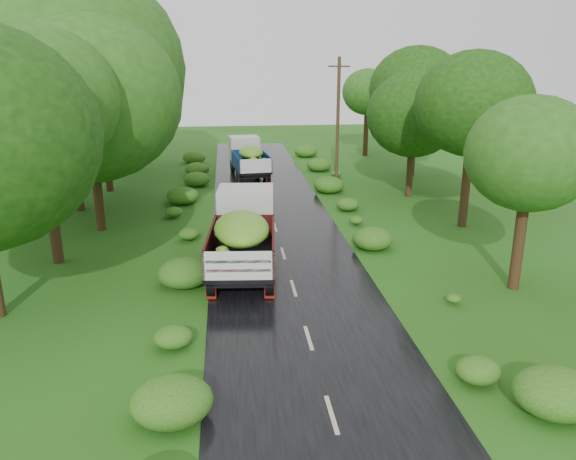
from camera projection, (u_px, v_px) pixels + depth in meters
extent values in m
plane|color=#23470F|center=(332.00, 415.00, 14.06)|extent=(120.00, 120.00, 0.00)
cube|color=black|center=(304.00, 324.00, 18.80)|extent=(6.50, 80.00, 0.02)
cube|color=#BFB78C|center=(332.00, 414.00, 14.05)|extent=(0.12, 1.60, 0.00)
cube|color=#BFB78C|center=(309.00, 338.00, 17.84)|extent=(0.12, 1.60, 0.00)
cube|color=#BFB78C|center=(294.00, 288.00, 21.64)|extent=(0.12, 1.60, 0.00)
cube|color=#BFB78C|center=(283.00, 253.00, 25.43)|extent=(0.12, 1.60, 0.00)
cube|color=#BFB78C|center=(275.00, 227.00, 29.22)|extent=(0.12, 1.60, 0.00)
cube|color=#BFB78C|center=(269.00, 207.00, 33.02)|extent=(0.12, 1.60, 0.00)
cube|color=#BFB78C|center=(264.00, 192.00, 36.81)|extent=(0.12, 1.60, 0.00)
cube|color=#BFB78C|center=(261.00, 179.00, 40.60)|extent=(0.12, 1.60, 0.00)
cube|color=#BFB78C|center=(257.00, 168.00, 44.40)|extent=(0.12, 1.60, 0.00)
cube|color=#BFB78C|center=(255.00, 159.00, 48.19)|extent=(0.12, 1.60, 0.00)
cube|color=#BFB78C|center=(252.00, 152.00, 51.98)|extent=(0.12, 1.60, 0.00)
cube|color=black|center=(244.00, 255.00, 23.19)|extent=(2.42, 6.36, 0.31)
cylinder|color=black|center=(223.00, 241.00, 25.37)|extent=(0.40, 1.13, 1.10)
cylinder|color=black|center=(270.00, 241.00, 25.42)|extent=(0.40, 1.13, 1.10)
cylinder|color=black|center=(215.00, 271.00, 21.87)|extent=(0.40, 1.13, 1.10)
cylinder|color=black|center=(270.00, 271.00, 21.92)|extent=(0.40, 1.13, 1.10)
cylinder|color=black|center=(212.00, 283.00, 20.79)|extent=(0.40, 1.13, 1.10)
cylinder|color=black|center=(269.00, 282.00, 20.84)|extent=(0.40, 1.13, 1.10)
cube|color=maroon|center=(211.00, 293.00, 20.50)|extent=(0.38, 0.08, 0.50)
cube|color=maroon|center=(269.00, 292.00, 20.56)|extent=(0.38, 0.08, 0.50)
cube|color=silver|center=(246.00, 211.00, 25.20)|extent=(2.61, 2.30, 2.10)
cube|color=black|center=(242.00, 259.00, 22.01)|extent=(2.93, 4.95, 0.18)
cube|color=#440C12|center=(210.00, 245.00, 21.80)|extent=(0.49, 4.74, 1.05)
cube|color=#440C12|center=(273.00, 244.00, 21.86)|extent=(0.49, 4.74, 1.05)
cube|color=#440C12|center=(245.00, 227.00, 24.05)|extent=(2.54, 0.30, 1.05)
cube|color=silver|center=(238.00, 266.00, 19.61)|extent=(2.54, 0.30, 1.05)
ellipsoid|color=#527D16|center=(242.00, 228.00, 21.63)|extent=(2.46, 4.15, 1.10)
cube|color=black|center=(249.00, 168.00, 41.11)|extent=(2.31, 5.75, 0.28)
cylinder|color=black|center=(232.00, 166.00, 42.85)|extent=(0.38, 1.02, 0.99)
cylinder|color=black|center=(257.00, 165.00, 43.25)|extent=(0.38, 1.02, 0.99)
cylinder|color=black|center=(238.00, 174.00, 39.77)|extent=(0.38, 1.02, 0.99)
cylinder|color=black|center=(265.00, 173.00, 40.17)|extent=(0.38, 1.02, 0.99)
cylinder|color=black|center=(240.00, 177.00, 38.82)|extent=(0.38, 1.02, 0.99)
cylinder|color=black|center=(268.00, 176.00, 39.22)|extent=(0.38, 1.02, 0.99)
cube|color=maroon|center=(241.00, 182.00, 38.57)|extent=(0.34, 0.08, 0.45)
cube|color=maroon|center=(269.00, 180.00, 38.97)|extent=(0.34, 0.08, 0.45)
cube|color=silver|center=(244.00, 149.00, 42.87)|extent=(2.39, 2.12, 1.89)
cube|color=black|center=(251.00, 168.00, 40.07)|extent=(2.74, 4.50, 0.16)
cube|color=navy|center=(236.00, 161.00, 39.68)|extent=(0.55, 4.26, 0.94)
cube|color=navy|center=(266.00, 160.00, 40.14)|extent=(0.55, 4.26, 0.94)
cube|color=navy|center=(247.00, 156.00, 41.86)|extent=(2.28, 0.33, 0.94)
cube|color=silver|center=(256.00, 166.00, 37.96)|extent=(2.28, 0.33, 0.94)
ellipsoid|color=#527D16|center=(251.00, 152.00, 39.73)|extent=(2.30, 3.78, 0.99)
cylinder|color=#382616|center=(338.00, 121.00, 38.83)|extent=(0.30, 0.30, 8.51)
cube|color=#382616|center=(339.00, 66.00, 37.74)|extent=(1.44, 0.61, 0.11)
cylinder|color=black|center=(47.00, 173.00, 23.22)|extent=(0.47, 0.47, 7.86)
ellipsoid|color=#123B0B|center=(38.00, 100.00, 22.33)|extent=(3.60, 3.60, 3.24)
cylinder|color=black|center=(94.00, 157.00, 27.77)|extent=(0.46, 0.46, 7.53)
ellipsoid|color=#123B0B|center=(88.00, 98.00, 26.92)|extent=(4.24, 4.24, 3.82)
cylinder|color=black|center=(72.00, 132.00, 31.24)|extent=(0.50, 0.50, 8.97)
ellipsoid|color=#123B0B|center=(64.00, 69.00, 30.22)|extent=(5.09, 5.09, 4.58)
cylinder|color=black|center=(104.00, 132.00, 35.98)|extent=(0.46, 0.46, 7.70)
ellipsoid|color=#123B0B|center=(100.00, 85.00, 35.10)|extent=(3.31, 3.31, 2.98)
cylinder|color=black|center=(125.00, 116.00, 41.95)|extent=(0.48, 0.48, 8.40)
ellipsoid|color=#123B0B|center=(121.00, 72.00, 41.00)|extent=(4.16, 4.16, 3.75)
cylinder|color=black|center=(135.00, 109.00, 46.30)|extent=(0.49, 0.49, 8.63)
ellipsoid|color=#123B0B|center=(132.00, 68.00, 45.32)|extent=(3.58, 3.58, 3.22)
cylinder|color=black|center=(522.00, 214.00, 20.80)|extent=(0.42, 0.42, 5.95)
ellipsoid|color=#225114|center=(530.00, 154.00, 20.13)|extent=(3.05, 3.05, 2.75)
cylinder|color=black|center=(468.00, 159.00, 28.44)|extent=(0.45, 0.45, 7.17)
ellipsoid|color=#225114|center=(474.00, 104.00, 27.63)|extent=(3.40, 3.40, 3.06)
cylinder|color=black|center=(411.00, 151.00, 34.87)|extent=(0.42, 0.42, 5.83)
ellipsoid|color=#225114|center=(414.00, 115.00, 34.21)|extent=(3.40, 3.40, 3.06)
cylinder|color=black|center=(414.00, 128.00, 40.64)|extent=(0.45, 0.45, 7.09)
ellipsoid|color=#225114|center=(417.00, 90.00, 39.83)|extent=(3.68, 3.68, 3.31)
cylinder|color=black|center=(366.00, 120.00, 49.19)|extent=(0.43, 0.43, 6.29)
ellipsoid|color=#225114|center=(368.00, 92.00, 48.47)|extent=(2.97, 2.97, 2.67)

